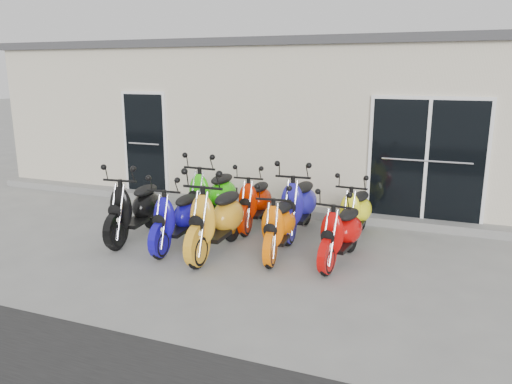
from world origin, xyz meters
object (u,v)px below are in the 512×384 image
(scooter_front_blue, at_px, (176,209))
(scooter_back_blue, at_px, (299,196))
(scooter_back_yellow, at_px, (356,205))
(scooter_front_black, at_px, (134,200))
(scooter_back_green, at_px, (212,187))
(scooter_back_red, at_px, (255,195))
(scooter_front_orange_b, at_px, (279,217))
(scooter_front_orange_a, at_px, (216,209))
(scooter_front_red, at_px, (341,224))

(scooter_front_blue, xyz_separation_m, scooter_back_blue, (1.60, 1.31, 0.06))
(scooter_front_blue, height_order, scooter_back_yellow, scooter_front_blue)
(scooter_front_black, bearing_deg, scooter_back_yellow, 15.27)
(scooter_front_blue, bearing_deg, scooter_back_yellow, 25.50)
(scooter_back_green, relative_size, scooter_back_red, 1.15)
(scooter_front_black, height_order, scooter_front_orange_b, scooter_front_black)
(scooter_front_blue, height_order, scooter_back_red, scooter_front_blue)
(scooter_back_red, bearing_deg, scooter_back_yellow, -4.10)
(scooter_front_black, relative_size, scooter_back_red, 1.11)
(scooter_front_black, xyz_separation_m, scooter_front_orange_b, (2.46, 0.13, -0.07))
(scooter_front_orange_a, relative_size, scooter_back_yellow, 1.19)
(scooter_front_red, bearing_deg, scooter_back_blue, 139.23)
(scooter_front_blue, height_order, scooter_front_orange_a, scooter_front_orange_a)
(scooter_front_black, relative_size, scooter_front_blue, 1.08)
(scooter_front_orange_b, distance_m, scooter_back_blue, 1.08)
(scooter_back_blue, bearing_deg, scooter_front_black, -156.60)
(scooter_back_blue, bearing_deg, scooter_back_red, 170.75)
(scooter_front_black, xyz_separation_m, scooter_front_red, (3.40, 0.16, -0.08))
(scooter_front_red, height_order, scooter_back_green, scooter_back_green)
(scooter_front_orange_b, height_order, scooter_back_red, scooter_back_red)
(scooter_back_green, height_order, scooter_back_blue, scooter_back_green)
(scooter_front_orange_b, distance_m, scooter_back_red, 1.44)
(scooter_front_orange_a, distance_m, scooter_back_yellow, 2.35)
(scooter_front_orange_a, bearing_deg, scooter_back_blue, 55.84)
(scooter_back_green, xyz_separation_m, scooter_back_yellow, (2.57, 0.14, -0.10))
(scooter_back_green, bearing_deg, scooter_front_blue, -87.40)
(scooter_front_blue, xyz_separation_m, scooter_front_red, (2.55, 0.26, -0.03))
(scooter_front_blue, xyz_separation_m, scooter_front_orange_a, (0.72, -0.04, 0.09))
(scooter_front_blue, height_order, scooter_front_orange_b, scooter_front_blue)
(scooter_front_black, relative_size, scooter_front_orange_a, 0.95)
(scooter_front_orange_b, bearing_deg, scooter_front_blue, -178.62)
(scooter_back_green, bearing_deg, scooter_back_blue, 2.61)
(scooter_front_orange_a, bearing_deg, scooter_back_yellow, 37.76)
(scooter_front_red, bearing_deg, scooter_back_yellow, 97.29)
(scooter_back_red, distance_m, scooter_back_blue, 0.85)
(scooter_front_red, xyz_separation_m, scooter_back_green, (-2.57, 1.02, 0.11))
(scooter_front_blue, bearing_deg, scooter_back_red, 57.77)
(scooter_front_blue, bearing_deg, scooter_front_red, 2.19)
(scooter_front_orange_a, xyz_separation_m, scooter_back_red, (0.05, 1.45, -0.10))
(scooter_back_green, xyz_separation_m, scooter_back_blue, (1.62, 0.03, -0.02))
(scooter_front_red, xyz_separation_m, scooter_back_blue, (-0.95, 1.05, 0.09))
(scooter_front_black, height_order, scooter_back_yellow, scooter_front_black)
(scooter_back_blue, bearing_deg, scooter_front_orange_a, -125.88)
(scooter_front_orange_a, relative_size, scooter_back_red, 1.17)
(scooter_front_black, distance_m, scooter_front_orange_b, 2.47)
(scooter_front_orange_b, xyz_separation_m, scooter_back_blue, (-0.01, 1.07, 0.08))
(scooter_front_black, distance_m, scooter_front_orange_a, 1.58)
(scooter_front_black, height_order, scooter_back_blue, scooter_back_blue)
(scooter_front_blue, relative_size, scooter_back_yellow, 1.05)
(scooter_front_red, distance_m, scooter_back_blue, 1.42)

